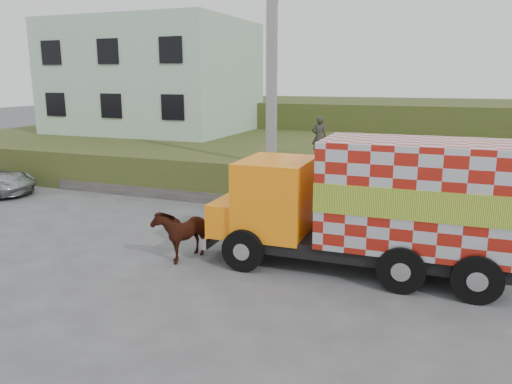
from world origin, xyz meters
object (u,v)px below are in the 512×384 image
at_px(cargo_truck, 374,204).
at_px(cow, 183,232).
at_px(utility_pole, 272,89).
at_px(pedestrian, 319,137).

bearing_deg(cargo_truck, cow, -170.59).
bearing_deg(utility_pole, cargo_truck, -48.82).
relative_size(cargo_truck, pedestrian, 4.58).
height_order(utility_pole, cargo_truck, utility_pole).
relative_size(utility_pole, cargo_truck, 1.14).
relative_size(utility_pole, pedestrian, 5.22).
height_order(cargo_truck, cow, cargo_truck).
bearing_deg(cow, pedestrian, 94.59).
distance_m(cargo_truck, cow, 4.74).
bearing_deg(utility_pole, cow, -92.67).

